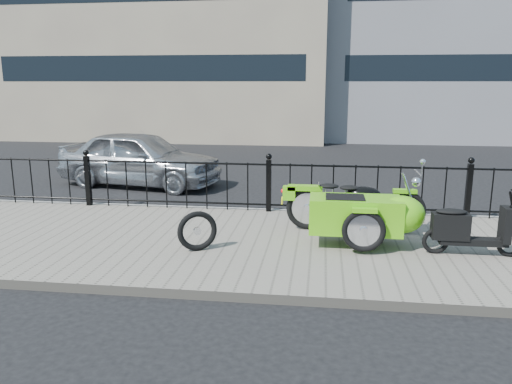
# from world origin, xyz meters

# --- Properties ---
(ground) EXTENTS (120.00, 120.00, 0.00)m
(ground) POSITION_xyz_m (0.00, 0.00, 0.00)
(ground) COLOR black
(ground) RESTS_ON ground
(sidewalk) EXTENTS (30.00, 3.80, 0.12)m
(sidewalk) POSITION_xyz_m (0.00, -0.50, 0.06)
(sidewalk) COLOR slate
(sidewalk) RESTS_ON ground
(curb) EXTENTS (30.00, 0.10, 0.12)m
(curb) POSITION_xyz_m (0.00, 1.44, 0.06)
(curb) COLOR gray
(curb) RESTS_ON ground
(iron_fence) EXTENTS (14.11, 0.11, 1.08)m
(iron_fence) POSITION_xyz_m (0.00, 1.30, 0.59)
(iron_fence) COLOR black
(iron_fence) RESTS_ON sidewalk
(building_tan) EXTENTS (14.00, 8.01, 12.00)m
(building_tan) POSITION_xyz_m (-6.00, 15.99, 6.00)
(building_tan) COLOR gray
(building_tan) RESTS_ON ground
(motorcycle_sidecar) EXTENTS (2.28, 1.48, 0.98)m
(motorcycle_sidecar) POSITION_xyz_m (1.63, -0.39, 0.59)
(motorcycle_sidecar) COLOR black
(motorcycle_sidecar) RESTS_ON sidewalk
(scooter) EXTENTS (1.35, 0.39, 0.91)m
(scooter) POSITION_xyz_m (2.95, -0.72, 0.47)
(scooter) COLOR black
(scooter) RESTS_ON sidewalk
(spare_tire) EXTENTS (0.54, 0.35, 0.58)m
(spare_tire) POSITION_xyz_m (-0.76, -1.04, 0.41)
(spare_tire) COLOR black
(spare_tire) RESTS_ON sidewalk
(sedan_car) EXTENTS (4.14, 2.27, 1.33)m
(sedan_car) POSITION_xyz_m (-3.39, 3.80, 0.67)
(sedan_car) COLOR #B0B3B8
(sedan_car) RESTS_ON ground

